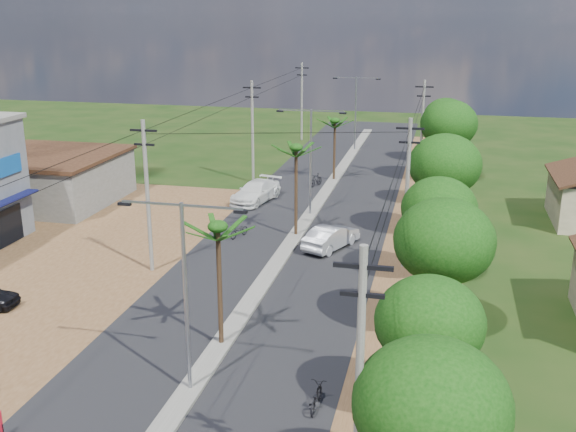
% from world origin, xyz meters
% --- Properties ---
extents(ground, '(160.00, 160.00, 0.00)m').
position_xyz_m(ground, '(0.00, 0.00, 0.00)').
color(ground, black).
rests_on(ground, ground).
extents(road, '(12.00, 110.00, 0.04)m').
position_xyz_m(road, '(0.00, 15.00, 0.02)').
color(road, black).
rests_on(road, ground).
extents(median, '(1.00, 90.00, 0.18)m').
position_xyz_m(median, '(0.00, 18.00, 0.09)').
color(median, '#605E56').
rests_on(median, ground).
extents(dirt_shoulder_east, '(5.00, 90.00, 0.03)m').
position_xyz_m(dirt_shoulder_east, '(8.50, 15.00, 0.01)').
color(dirt_shoulder_east, '#54381D').
rests_on(dirt_shoulder_east, ground).
extents(low_shed, '(10.40, 10.40, 3.95)m').
position_xyz_m(low_shed, '(-21.00, 24.00, 1.97)').
color(low_shed, '#605E56').
rests_on(low_shed, ground).
extents(tree_east_a, '(4.40, 4.40, 6.37)m').
position_xyz_m(tree_east_a, '(9.50, -6.00, 4.49)').
color(tree_east_a, black).
rests_on(tree_east_a, ground).
extents(tree_east_b, '(4.00, 4.00, 5.83)m').
position_xyz_m(tree_east_b, '(9.30, 0.00, 4.11)').
color(tree_east_b, black).
rests_on(tree_east_b, ground).
extents(tree_east_c, '(4.60, 4.60, 6.83)m').
position_xyz_m(tree_east_c, '(9.70, 7.00, 4.86)').
color(tree_east_c, black).
rests_on(tree_east_c, ground).
extents(tree_east_d, '(4.20, 4.20, 6.13)m').
position_xyz_m(tree_east_d, '(9.40, 14.00, 4.34)').
color(tree_east_d, black).
rests_on(tree_east_d, ground).
extents(tree_east_e, '(4.80, 4.80, 7.14)m').
position_xyz_m(tree_east_e, '(9.60, 22.00, 5.09)').
color(tree_east_e, black).
rests_on(tree_east_e, ground).
extents(tree_east_f, '(3.80, 3.80, 5.52)m').
position_xyz_m(tree_east_f, '(9.20, 30.00, 3.89)').
color(tree_east_f, black).
rests_on(tree_east_f, ground).
extents(tree_east_g, '(5.00, 5.00, 7.38)m').
position_xyz_m(tree_east_g, '(9.80, 38.00, 5.24)').
color(tree_east_g, black).
rests_on(tree_east_g, ground).
extents(tree_east_h, '(4.40, 4.40, 6.52)m').
position_xyz_m(tree_east_h, '(9.50, 46.00, 4.64)').
color(tree_east_h, black).
rests_on(tree_east_h, ground).
extents(palm_median_near, '(2.00, 2.00, 6.15)m').
position_xyz_m(palm_median_near, '(0.00, 4.00, 5.54)').
color(palm_median_near, black).
rests_on(palm_median_near, ground).
extents(palm_median_mid, '(2.00, 2.00, 6.55)m').
position_xyz_m(palm_median_mid, '(0.00, 20.00, 5.90)').
color(palm_median_mid, black).
rests_on(palm_median_mid, ground).
extents(palm_median_far, '(2.00, 2.00, 5.85)m').
position_xyz_m(palm_median_far, '(0.00, 36.00, 5.26)').
color(palm_median_far, black).
rests_on(palm_median_far, ground).
extents(streetlight_near, '(5.10, 0.18, 8.00)m').
position_xyz_m(streetlight_near, '(0.00, 0.00, 4.79)').
color(streetlight_near, gray).
rests_on(streetlight_near, ground).
extents(streetlight_mid, '(5.10, 0.18, 8.00)m').
position_xyz_m(streetlight_mid, '(0.00, 25.00, 4.79)').
color(streetlight_mid, gray).
rests_on(streetlight_mid, ground).
extents(streetlight_far, '(5.10, 0.18, 8.00)m').
position_xyz_m(streetlight_far, '(0.00, 50.00, 4.79)').
color(streetlight_far, gray).
rests_on(streetlight_far, ground).
extents(utility_pole_w_b, '(1.60, 0.24, 9.00)m').
position_xyz_m(utility_pole_w_b, '(-7.00, 12.00, 4.76)').
color(utility_pole_w_b, '#605E56').
rests_on(utility_pole_w_b, ground).
extents(utility_pole_w_c, '(1.60, 0.24, 9.00)m').
position_xyz_m(utility_pole_w_c, '(-7.00, 34.00, 4.76)').
color(utility_pole_w_c, '#605E56').
rests_on(utility_pole_w_c, ground).
extents(utility_pole_w_d, '(1.60, 0.24, 9.00)m').
position_xyz_m(utility_pole_w_d, '(-7.00, 55.00, 4.76)').
color(utility_pole_w_d, '#605E56').
rests_on(utility_pole_w_d, ground).
extents(utility_pole_e_a, '(1.60, 0.24, 9.00)m').
position_xyz_m(utility_pole_e_a, '(7.50, -6.00, 4.76)').
color(utility_pole_e_a, '#605E56').
rests_on(utility_pole_e_a, ground).
extents(utility_pole_e_b, '(1.60, 0.24, 9.00)m').
position_xyz_m(utility_pole_e_b, '(7.50, 16.00, 4.76)').
color(utility_pole_e_b, '#605E56').
rests_on(utility_pole_e_b, ground).
extents(utility_pole_e_c, '(1.60, 0.24, 9.00)m').
position_xyz_m(utility_pole_e_c, '(7.50, 38.00, 4.76)').
color(utility_pole_e_c, '#605E56').
rests_on(utility_pole_e_c, ground).
extents(car_silver_mid, '(3.32, 4.92, 1.53)m').
position_xyz_m(car_silver_mid, '(2.74, 18.17, 0.77)').
color(car_silver_mid, '#A8AAB0').
rests_on(car_silver_mid, ground).
extents(car_white_far, '(3.47, 5.98, 1.63)m').
position_xyz_m(car_white_far, '(-5.00, 27.74, 0.81)').
color(car_white_far, silver).
rests_on(car_white_far, ground).
extents(moto_rider_east, '(0.68, 1.82, 0.95)m').
position_xyz_m(moto_rider_east, '(5.20, -0.04, 0.47)').
color(moto_rider_east, black).
rests_on(moto_rider_east, ground).
extents(moto_rider_west_a, '(1.25, 1.91, 0.95)m').
position_xyz_m(moto_rider_west_a, '(-3.71, 18.94, 0.47)').
color(moto_rider_west_a, black).
rests_on(moto_rider_west_a, ground).
extents(moto_rider_west_b, '(1.15, 1.90, 1.10)m').
position_xyz_m(moto_rider_west_b, '(-1.20, 33.75, 0.55)').
color(moto_rider_west_b, black).
rests_on(moto_rider_west_b, ground).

